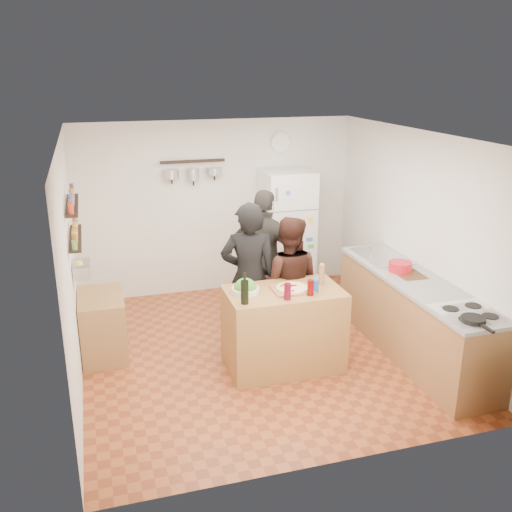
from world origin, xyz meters
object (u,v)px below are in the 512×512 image
object	(u,v)px
person_center	(288,282)
skillet	(473,319)
wall_clock	(280,143)
person_back	(265,259)
prep_island	(284,329)
wine_bottle	(245,292)
side_table	(103,326)
salad_bowl	(245,290)
person_left	(249,278)
fridge	(287,232)
pepper_mill	(322,276)
red_bowl	(400,267)
counter_run	(414,318)
salt_canister	(315,286)

from	to	relation	value
person_center	skillet	distance (m)	2.15
skillet	wall_clock	distance (m)	4.00
person_back	wall_clock	bearing A→B (deg)	-76.42
prep_island	person_center	distance (m)	0.65
wine_bottle	side_table	bearing A→B (deg)	142.81
salad_bowl	wall_clock	size ratio (longest dim) A/B	0.98
side_table	person_left	bearing A→B (deg)	-11.74
salad_bowl	fridge	distance (m)	2.44
salad_bowl	pepper_mill	xyz separation A→B (m)	(0.87, 0.00, 0.07)
skillet	side_table	xyz separation A→B (m)	(-3.34, 2.11, -0.58)
person_left	skillet	xyz separation A→B (m)	(1.69, -1.77, 0.05)
salad_bowl	fridge	xyz separation A→B (m)	(1.21, 2.12, -0.04)
person_center	person_back	distance (m)	0.63
prep_island	red_bowl	distance (m)	1.58
prep_island	counter_run	distance (m)	1.54
prep_island	skillet	distance (m)	1.97
salad_bowl	red_bowl	world-z (taller)	red_bowl
salt_canister	fridge	bearing A→B (deg)	78.01
prep_island	salad_bowl	xyz separation A→B (m)	(-0.42, 0.05, 0.48)
wall_clock	person_back	bearing A→B (deg)	-115.51
wine_bottle	person_center	xyz separation A→B (m)	(0.72, 0.73, -0.24)
pepper_mill	salt_canister	bearing A→B (deg)	-131.42
red_bowl	prep_island	bearing A→B (deg)	-173.66
salt_canister	side_table	distance (m)	2.48
wine_bottle	salt_canister	world-z (taller)	wine_bottle
person_center	prep_island	bearing A→B (deg)	89.19
pepper_mill	person_back	world-z (taller)	person_back
person_back	person_center	bearing A→B (deg)	137.78
prep_island	skillet	xyz separation A→B (m)	(1.44, -1.26, 0.49)
salt_canister	person_center	world-z (taller)	person_center
pepper_mill	prep_island	bearing A→B (deg)	-173.66
pepper_mill	wine_bottle	bearing A→B (deg)	-164.13
person_left	counter_run	size ratio (longest dim) A/B	0.68
wall_clock	counter_run	bearing A→B (deg)	-74.08
person_back	fridge	xyz separation A→B (m)	(0.66, 1.04, 0.01)
salt_canister	person_center	size ratio (longest dim) A/B	0.09
pepper_mill	fridge	distance (m)	2.15
person_center	fridge	world-z (taller)	fridge
wall_clock	salad_bowl	bearing A→B (deg)	-116.23
person_left	side_table	xyz separation A→B (m)	(-1.65, 0.34, -0.53)
prep_island	red_bowl	xyz separation A→B (m)	(1.49, 0.17, 0.52)
person_left	pepper_mill	bearing A→B (deg)	164.98
person_left	side_table	bearing A→B (deg)	6.05
salad_bowl	wine_bottle	world-z (taller)	wine_bottle
pepper_mill	salt_canister	size ratio (longest dim) A/B	1.47
person_center	fridge	xyz separation A→B (m)	(0.56, 1.66, 0.11)
red_bowl	person_back	bearing A→B (deg)	144.80
wine_bottle	person_left	size ratio (longest dim) A/B	0.14
salad_bowl	pepper_mill	world-z (taller)	pepper_mill
person_center	wall_clock	bearing A→B (deg)	-82.92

